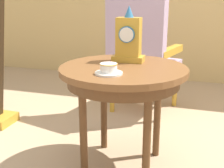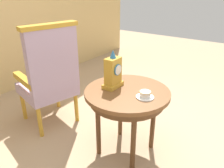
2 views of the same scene
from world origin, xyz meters
The scene contains 4 objects.
side_table centered at (-0.07, 0.10, 0.56)m, with size 0.74×0.74×0.64m.
teacup_left centered at (-0.10, -0.09, 0.66)m, with size 0.15×0.15×0.06m.
mantel_clock centered at (-0.08, 0.24, 0.77)m, with size 0.19×0.11×0.34m.
armchair centered at (-0.16, 1.00, 0.59)m, with size 0.65×0.64×1.14m.
Camera 1 is at (0.35, -1.49, 1.02)m, focal length 47.16 mm.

